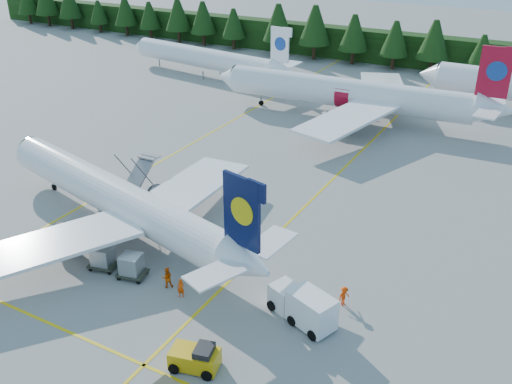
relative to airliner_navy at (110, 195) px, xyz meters
The scene contains 15 objects.
ground 11.82m from the airliner_navy, 41.11° to the right, with size 320.00×320.00×0.00m, color #999994.
taxi_stripe_a 14.00m from the airliner_navy, 113.43° to the left, with size 0.25×120.00×0.01m, color yellow.
taxi_stripe_b 19.47m from the airliner_navy, 40.64° to the left, with size 0.25×120.00×0.01m, color yellow.
taxi_stripe_cross 16.29m from the airliner_navy, 57.54° to the right, with size 80.00×0.25×0.01m, color yellow.
treeline_hedge 75.01m from the airliner_navy, 83.43° to the left, with size 220.00×4.00×6.00m, color black.
airliner_navy is the anchor object (origin of this frame).
airliner_red 40.64m from the airliner_navy, 79.56° to the left, with size 41.47×34.07×12.05m.
airliner_far_left 54.91m from the airliner_navy, 115.34° to the left, with size 35.71×8.03×10.41m.
airstairs 3.87m from the airliner_navy, 107.67° to the left, with size 4.87×6.61×4.35m.
service_truck 22.18m from the airliner_navy, 10.55° to the right, with size 5.83×3.80×2.65m.
baggage_tug 21.51m from the airliner_navy, 33.91° to the right, with size 3.51×2.41×1.71m.
uld_pair 8.61m from the airliner_navy, 45.84° to the right, with size 5.58×2.37×1.76m.
crew_a 14.03m from the airliner_navy, 26.40° to the right, with size 0.58×0.38×1.60m, color #EF4605.
crew_b 12.27m from the airliner_navy, 27.84° to the right, with size 0.88×0.68×1.81m, color #E25004.
crew_c 23.98m from the airliner_navy, ahead, with size 0.67×0.45×1.62m, color #FF3D05.
Camera 1 is at (26.50, -27.52, 27.32)m, focal length 40.00 mm.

